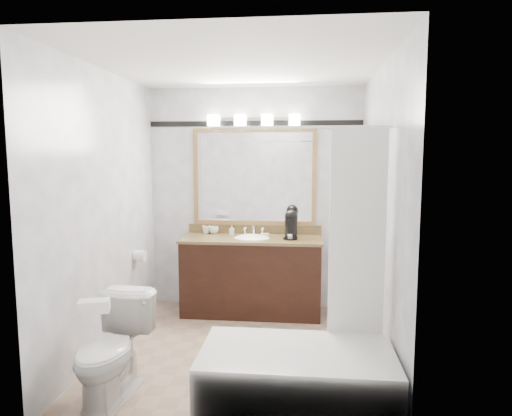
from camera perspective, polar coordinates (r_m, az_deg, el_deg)
The scene contains 14 objects.
room at distance 3.93m, azimuth -2.24°, elevation -0.69°, with size 2.42×2.62×2.52m.
vanity at distance 5.08m, azimuth -0.54°, elevation -8.25°, with size 1.53×0.58×0.97m.
mirror at distance 5.18m, azimuth -0.21°, elevation 3.90°, with size 1.40×0.04×1.10m.
vanity_light_bar at distance 5.13m, azimuth -0.28°, elevation 10.94°, with size 1.02×0.14×0.12m.
accent_stripe at distance 5.20m, azimuth -0.20°, elevation 10.52°, with size 2.40×0.01×0.06m, color black.
bathtub at distance 3.31m, azimuth 5.56°, elevation -19.81°, with size 1.30×0.75×1.96m.
tp_roll at distance 4.95m, azimuth -14.31°, elevation -5.81°, with size 0.12×0.12×0.11m, color white.
toilet at distance 3.56m, azimuth -17.55°, elevation -16.58°, with size 0.41×0.72×0.74m, color white.
tissue_box at distance 3.21m, azimuth -19.59°, elevation -11.49°, with size 0.19×0.11×0.08m, color white.
coffee_maker at distance 4.94m, azimuth 4.39°, elevation -1.98°, with size 0.16×0.20×0.31m.
cup_left at distance 5.26m, azimuth -5.29°, elevation -2.75°, with size 0.11×0.11×0.09m, color white.
cup_right at distance 5.29m, azimuth -6.27°, elevation -2.69°, with size 0.10×0.10×0.09m, color white.
soap_bottle_a at distance 5.19m, azimuth -3.04°, elevation -2.74°, with size 0.05×0.05×0.11m, color white.
soap_bar at distance 5.09m, azimuth 1.10°, elevation -3.36°, with size 0.09×0.06×0.03m, color beige.
Camera 1 is at (0.56, -3.86, 1.76)m, focal length 32.00 mm.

